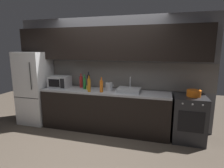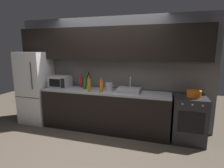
# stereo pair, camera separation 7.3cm
# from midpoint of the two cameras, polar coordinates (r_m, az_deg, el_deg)

# --- Properties ---
(ground_plane) EXTENTS (10.00, 10.00, 0.00)m
(ground_plane) POSITION_cam_midpoint_polar(r_m,az_deg,el_deg) (3.52, -6.75, -19.76)
(ground_plane) COLOR #4C4238
(back_wall) EXTENTS (4.54, 0.44, 2.50)m
(back_wall) POSITION_cam_midpoint_polar(r_m,az_deg,el_deg) (4.16, -0.58, 7.60)
(back_wall) COLOR slate
(back_wall) RESTS_ON ground
(counter_run) EXTENTS (2.80, 0.60, 0.90)m
(counter_run) POSITION_cam_midpoint_polar(r_m,az_deg,el_deg) (4.09, -1.82, -8.20)
(counter_run) COLOR black
(counter_run) RESTS_ON ground
(refrigerator) EXTENTS (0.68, 0.69, 1.72)m
(refrigerator) POSITION_cam_midpoint_polar(r_m,az_deg,el_deg) (4.84, -22.27, -0.97)
(refrigerator) COLOR white
(refrigerator) RESTS_ON ground
(oven_range) EXTENTS (0.60, 0.62, 0.90)m
(oven_range) POSITION_cam_midpoint_polar(r_m,az_deg,el_deg) (3.93, 23.41, -9.97)
(oven_range) COLOR #232326
(oven_range) RESTS_ON ground
(microwave) EXTENTS (0.46, 0.35, 0.27)m
(microwave) POSITION_cam_midpoint_polar(r_m,az_deg,el_deg) (4.43, -15.42, 0.71)
(microwave) COLOR #A8AAAF
(microwave) RESTS_ON counter_run
(sink_basin) EXTENTS (0.48, 0.38, 0.30)m
(sink_basin) POSITION_cam_midpoint_polar(r_m,az_deg,el_deg) (3.86, 5.83, -1.87)
(sink_basin) COLOR #ADAFB5
(sink_basin) RESTS_ON counter_run
(kettle) EXTENTS (0.19, 0.15, 0.20)m
(kettle) POSITION_cam_midpoint_polar(r_m,az_deg,el_deg) (3.97, -0.43, -0.76)
(kettle) COLOR #B7BABF
(kettle) RESTS_ON counter_run
(wine_bottle_orange) EXTENTS (0.07, 0.07, 0.31)m
(wine_bottle_orange) POSITION_cam_midpoint_polar(r_m,az_deg,el_deg) (3.81, -2.82, -0.64)
(wine_bottle_orange) COLOR orange
(wine_bottle_orange) RESTS_ON counter_run
(wine_bottle_green) EXTENTS (0.07, 0.07, 0.33)m
(wine_bottle_green) POSITION_cam_midpoint_polar(r_m,az_deg,el_deg) (4.13, -8.02, 0.31)
(wine_bottle_green) COLOR #1E6B2D
(wine_bottle_green) RESTS_ON counter_run
(wine_bottle_amber) EXTENTS (0.07, 0.07, 0.35)m
(wine_bottle_amber) POSITION_cam_midpoint_polar(r_m,az_deg,el_deg) (3.86, -6.64, -0.30)
(wine_bottle_amber) COLOR #B27019
(wine_bottle_amber) RESTS_ON counter_run
(wine_bottle_red) EXTENTS (0.08, 0.08, 0.33)m
(wine_bottle_red) POSITION_cam_midpoint_polar(r_m,az_deg,el_deg) (4.33, -9.04, 0.75)
(wine_bottle_red) COLOR #A82323
(wine_bottle_red) RESTS_ON counter_run
(wine_bottle_dark) EXTENTS (0.07, 0.07, 0.38)m
(wine_bottle_dark) POSITION_cam_midpoint_polar(r_m,az_deg,el_deg) (4.19, -6.74, 0.85)
(wine_bottle_dark) COLOR black
(wine_bottle_dark) RESTS_ON counter_run
(mug_yellow) EXTENTS (0.08, 0.08, 0.10)m
(mug_yellow) POSITION_cam_midpoint_polar(r_m,az_deg,el_deg) (4.06, -6.89, -1.13)
(mug_yellow) COLOR gold
(mug_yellow) RESTS_ON counter_run
(cooking_pot) EXTENTS (0.26, 0.26, 0.12)m
(cooking_pot) POSITION_cam_midpoint_polar(r_m,az_deg,el_deg) (3.79, 24.78, -2.74)
(cooking_pot) COLOR orange
(cooking_pot) RESTS_ON oven_range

